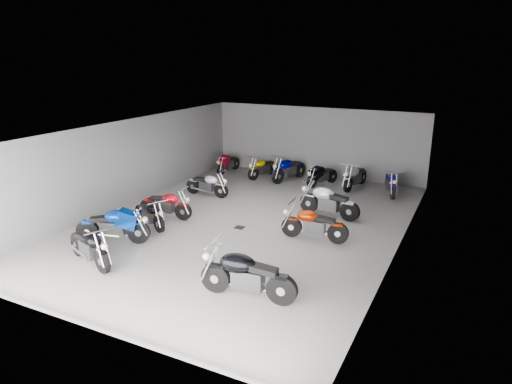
% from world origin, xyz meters
% --- Properties ---
extents(ground, '(14.00, 14.00, 0.00)m').
position_xyz_m(ground, '(0.00, 0.00, 0.00)').
color(ground, gray).
rests_on(ground, ground).
extents(wall_back, '(10.00, 0.10, 3.20)m').
position_xyz_m(wall_back, '(0.00, 7.00, 1.60)').
color(wall_back, slate).
rests_on(wall_back, ground).
extents(wall_left, '(0.10, 14.00, 3.20)m').
position_xyz_m(wall_left, '(-5.00, 0.00, 1.60)').
color(wall_left, slate).
rests_on(wall_left, ground).
extents(wall_right, '(0.10, 14.00, 3.20)m').
position_xyz_m(wall_right, '(5.00, 0.00, 1.60)').
color(wall_right, slate).
rests_on(wall_right, ground).
extents(ceiling, '(10.00, 14.00, 0.04)m').
position_xyz_m(ceiling, '(0.00, 0.00, 3.22)').
color(ceiling, black).
rests_on(ceiling, wall_back).
extents(drain_grate, '(0.32, 0.32, 0.01)m').
position_xyz_m(drain_grate, '(0.00, -0.50, 0.01)').
color(drain_grate, black).
rests_on(drain_grate, ground).
extents(motorcycle_left_a, '(2.09, 0.87, 0.96)m').
position_xyz_m(motorcycle_left_a, '(-2.34, -4.70, 0.52)').
color(motorcycle_left_a, black).
rests_on(motorcycle_left_a, ground).
extents(motorcycle_left_b, '(2.16, 1.01, 1.00)m').
position_xyz_m(motorcycle_left_b, '(-2.81, -3.28, 0.55)').
color(motorcycle_left_b, black).
rests_on(motorcycle_left_b, ground).
extents(motorcycle_left_c, '(1.77, 0.86, 0.83)m').
position_xyz_m(motorcycle_left_c, '(-2.69, -1.76, 0.45)').
color(motorcycle_left_c, black).
rests_on(motorcycle_left_c, ground).
extents(motorcycle_left_d, '(2.02, 0.45, 0.89)m').
position_xyz_m(motorcycle_left_d, '(-2.76, -0.78, 0.48)').
color(motorcycle_left_d, black).
rests_on(motorcycle_left_d, ground).
extents(motorcycle_left_f, '(1.96, 0.40, 0.86)m').
position_xyz_m(motorcycle_left_f, '(-2.85, 2.06, 0.47)').
color(motorcycle_left_f, black).
rests_on(motorcycle_left_f, ground).
extents(motorcycle_right_a, '(2.40, 0.53, 1.05)m').
position_xyz_m(motorcycle_right_a, '(2.30, -4.41, 0.58)').
color(motorcycle_right_a, black).
rests_on(motorcycle_right_a, ground).
extents(motorcycle_right_d, '(2.12, 0.46, 0.93)m').
position_xyz_m(motorcycle_right_d, '(2.53, -0.38, 0.51)').
color(motorcycle_right_d, black).
rests_on(motorcycle_right_d, ground).
extents(motorcycle_right_f, '(2.28, 0.58, 1.01)m').
position_xyz_m(motorcycle_right_f, '(2.28, 1.86, 0.55)').
color(motorcycle_right_f, black).
rests_on(motorcycle_right_f, ground).
extents(motorcycle_back_a, '(0.39, 1.90, 0.84)m').
position_xyz_m(motorcycle_back_a, '(-4.00, 5.76, 0.46)').
color(motorcycle_back_a, black).
rests_on(motorcycle_back_a, ground).
extents(motorcycle_back_b, '(0.69, 1.93, 0.87)m').
position_xyz_m(motorcycle_back_b, '(-2.05, 5.61, 0.47)').
color(motorcycle_back_b, black).
rests_on(motorcycle_back_b, ground).
extents(motorcycle_back_c, '(0.78, 2.19, 0.99)m').
position_xyz_m(motorcycle_back_c, '(-0.80, 5.68, 0.54)').
color(motorcycle_back_c, black).
rests_on(motorcycle_back_c, ground).
extents(motorcycle_back_d, '(0.85, 1.78, 0.83)m').
position_xyz_m(motorcycle_back_d, '(0.81, 5.59, 0.45)').
color(motorcycle_back_d, black).
rests_on(motorcycle_back_d, ground).
extents(motorcycle_back_e, '(0.52, 2.18, 0.96)m').
position_xyz_m(motorcycle_back_e, '(2.21, 5.77, 0.52)').
color(motorcycle_back_e, black).
rests_on(motorcycle_back_e, ground).
extents(motorcycle_back_f, '(0.78, 1.96, 0.89)m').
position_xyz_m(motorcycle_back_f, '(3.75, 5.55, 0.49)').
color(motorcycle_back_f, black).
rests_on(motorcycle_back_f, ground).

